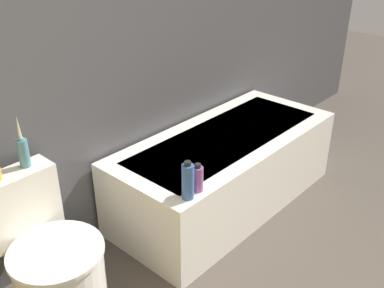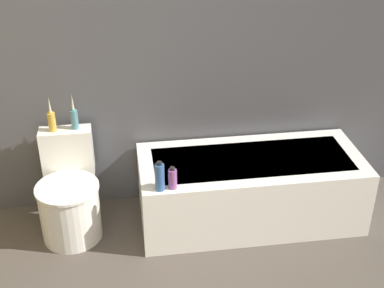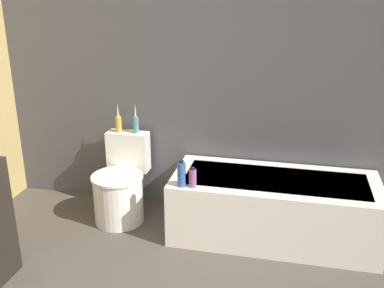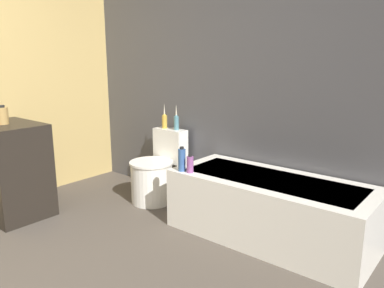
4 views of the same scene
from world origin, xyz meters
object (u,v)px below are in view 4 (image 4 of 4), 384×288
at_px(bathtub, 269,208).
at_px(toilet, 156,174).
at_px(vase_gold, 165,120).
at_px(shampoo_bottle_tall, 182,160).
at_px(vase_silver, 176,121).
at_px(soap_bottle_glass, 2,115).
at_px(shampoo_bottle_short, 190,164).

distance_m(bathtub, toilet, 1.28).
distance_m(vase_gold, shampoo_bottle_tall, 0.89).
xyz_separation_m(toilet, vase_silver, (0.08, 0.23, 0.51)).
height_order(soap_bottle_glass, vase_gold, soap_bottle_glass).
xyz_separation_m(soap_bottle_glass, shampoo_bottle_short, (1.47, 0.81, -0.36)).
xyz_separation_m(bathtub, vase_silver, (-1.21, 0.25, 0.54)).
bearing_deg(toilet, vase_silver, 72.10).
bearing_deg(bathtub, vase_gold, 170.09).
bearing_deg(vase_silver, shampoo_bottle_tall, -44.97).
bearing_deg(shampoo_bottle_tall, vase_gold, 142.79).
height_order(bathtub, vase_gold, vase_gold).
relative_size(vase_gold, shampoo_bottle_tall, 1.24).
height_order(vase_gold, shampoo_bottle_short, vase_gold).
xyz_separation_m(bathtub, soap_bottle_glass, (-2.06, -1.09, 0.67)).
distance_m(bathtub, shampoo_bottle_short, 0.72).
height_order(bathtub, vase_silver, vase_silver).
bearing_deg(shampoo_bottle_short, bathtub, 25.18).
bearing_deg(soap_bottle_glass, vase_silver, 57.62).
distance_m(toilet, shampoo_bottle_short, 0.81).
bearing_deg(bathtub, vase_silver, 168.27).
distance_m(toilet, soap_bottle_glass, 1.49).
bearing_deg(bathtub, soap_bottle_glass, -152.16).
distance_m(toilet, vase_gold, 0.56).
height_order(toilet, soap_bottle_glass, soap_bottle_glass).
bearing_deg(vase_gold, soap_bottle_glass, -117.74).
height_order(soap_bottle_glass, vase_silver, soap_bottle_glass).
bearing_deg(vase_silver, bathtub, -11.73).
relative_size(toilet, soap_bottle_glass, 4.21).
bearing_deg(shampoo_bottle_tall, soap_bottle_glass, -149.95).
distance_m(vase_silver, shampoo_bottle_short, 0.84).
distance_m(bathtub, vase_gold, 1.48).
relative_size(bathtub, toilet, 2.25).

